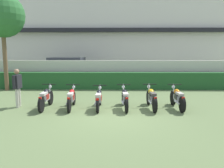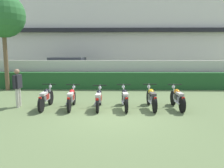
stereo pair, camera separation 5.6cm
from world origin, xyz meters
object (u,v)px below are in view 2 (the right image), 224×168
motorcycle_in_row_0 (46,98)px  motorcycle_in_row_4 (151,98)px  tree_near_inspector (3,16)px  motorcycle_in_row_2 (99,99)px  motorcycle_in_row_5 (177,98)px  motorcycle_in_row_3 (125,98)px  inspector_person (18,85)px  motorcycle_in_row_1 (71,98)px  parked_car (69,69)px

motorcycle_in_row_0 → motorcycle_in_row_4: size_ratio=0.99×
tree_near_inspector → motorcycle_in_row_2: bearing=-36.1°
motorcycle_in_row_0 → motorcycle_in_row_5: bearing=-90.0°
motorcycle_in_row_2 → motorcycle_in_row_3: 1.09m
inspector_person → motorcycle_in_row_3: bearing=-2.4°
motorcycle_in_row_1 → motorcycle_in_row_4: motorcycle_in_row_4 is taller
tree_near_inspector → motorcycle_in_row_0: (3.72, -4.29, -3.98)m
motorcycle_in_row_1 → motorcycle_in_row_2: bearing=-95.0°
parked_car → motorcycle_in_row_0: (0.83, -8.78, -0.48)m
motorcycle_in_row_0 → motorcycle_in_row_4: (4.44, 0.05, 0.00)m
motorcycle_in_row_1 → inspector_person: size_ratio=1.16×
motorcycle_in_row_1 → inspector_person: 2.41m
parked_car → inspector_person: parked_car is taller
parked_car → motorcycle_in_row_3: size_ratio=2.39×
motorcycle_in_row_1 → motorcycle_in_row_0: bearing=88.1°
motorcycle_in_row_0 → motorcycle_in_row_5: size_ratio=1.03×
motorcycle_in_row_2 → inspector_person: inspector_person is taller
motorcycle_in_row_1 → motorcycle_in_row_3: 2.24m
motorcycle_in_row_1 → parked_car: bearing=9.8°
motorcycle_in_row_0 → motorcycle_in_row_5: (5.52, 0.04, 0.00)m
motorcycle_in_row_3 → inspector_person: (-4.58, 0.19, 0.52)m
inspector_person → motorcycle_in_row_2: bearing=-3.9°
motorcycle_in_row_3 → motorcycle_in_row_1: bearing=86.3°
motorcycle_in_row_1 → motorcycle_in_row_4: (3.37, 0.04, 0.01)m
motorcycle_in_row_0 → motorcycle_in_row_3: bearing=-90.3°
motorcycle_in_row_1 → inspector_person: bearing=82.9°
motorcycle_in_row_5 → tree_near_inspector: bearing=62.9°
motorcycle_in_row_4 → motorcycle_in_row_1: bearing=88.4°
tree_near_inspector → motorcycle_in_row_4: 10.02m
parked_car → motorcycle_in_row_4: (5.27, -8.73, -0.48)m
motorcycle_in_row_4 → inspector_person: size_ratio=1.20×
motorcycle_in_row_1 → motorcycle_in_row_3: size_ratio=0.98×
motorcycle_in_row_1 → motorcycle_in_row_5: bearing=-92.1°
inspector_person → parked_car: bearing=87.1°
motorcycle_in_row_4 → motorcycle_in_row_5: (1.08, -0.01, 0.00)m
inspector_person → motorcycle_in_row_0: bearing=-9.0°
motorcycle_in_row_0 → motorcycle_in_row_3: motorcycle_in_row_0 is taller
motorcycle_in_row_3 → motorcycle_in_row_0: bearing=86.5°
parked_car → motorcycle_in_row_4: bearing=-53.2°
parked_car → motorcycle_in_row_2: size_ratio=2.55×
motorcycle_in_row_3 → motorcycle_in_row_4: 1.13m
motorcycle_in_row_0 → inspector_person: inspector_person is taller
motorcycle_in_row_4 → motorcycle_in_row_3: bearing=89.8°
motorcycle_in_row_5 → motorcycle_in_row_4: bearing=87.0°
motorcycle_in_row_4 → inspector_person: (-5.71, 0.15, 0.52)m
motorcycle_in_row_0 → motorcycle_in_row_2: bearing=-91.5°
motorcycle_in_row_0 → motorcycle_in_row_5: 5.52m
tree_near_inspector → motorcycle_in_row_1: 7.57m
motorcycle_in_row_3 → motorcycle_in_row_5: motorcycle_in_row_5 is taller
motorcycle_in_row_5 → motorcycle_in_row_0: bearing=88.0°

